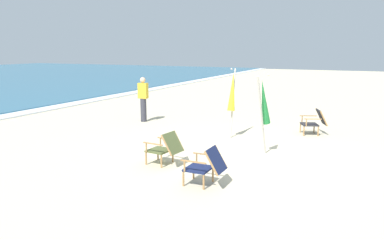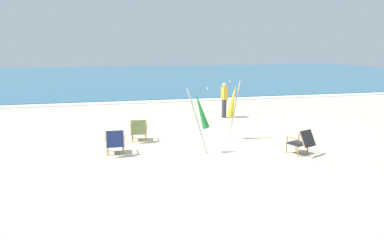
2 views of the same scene
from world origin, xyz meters
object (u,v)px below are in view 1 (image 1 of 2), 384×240
at_px(beach_chair_back_right, 206,165).
at_px(umbrella_furled_yellow, 232,92).
at_px(beach_chair_far_center, 165,147).
at_px(umbrella_furled_green, 264,103).
at_px(beach_chair_front_right, 315,121).
at_px(person_near_chairs, 143,99).

relative_size(beach_chair_back_right, umbrella_furled_yellow, 0.37).
xyz_separation_m(beach_chair_back_right, umbrella_furled_yellow, (4.10, 0.91, 0.95)).
bearing_deg(beach_chair_far_center, umbrella_furled_green, -46.10).
relative_size(beach_chair_front_right, beach_chair_far_center, 1.10).
bearing_deg(umbrella_furled_yellow, beach_chair_back_right, -167.46).
bearing_deg(umbrella_furled_green, umbrella_furled_yellow, 41.55).
xyz_separation_m(beach_chair_back_right, person_near_chairs, (5.05, 4.66, 0.42)).
height_order(umbrella_furled_green, person_near_chairs, umbrella_furled_green).
distance_m(umbrella_furled_yellow, umbrella_furled_green, 2.04).
height_order(beach_chair_front_right, umbrella_furled_green, umbrella_furled_green).
bearing_deg(umbrella_furled_green, person_near_chairs, 64.11).
relative_size(beach_chair_far_center, person_near_chairs, 0.50).
distance_m(beach_chair_back_right, person_near_chairs, 6.89).
bearing_deg(person_near_chairs, beach_chair_front_right, -85.39).
bearing_deg(umbrella_furled_green, beach_chair_front_right, -16.61).
bearing_deg(beach_chair_far_center, umbrella_furled_yellow, -8.06).
relative_size(beach_chair_far_center, umbrella_furled_yellow, 0.39).
distance_m(umbrella_furled_green, person_near_chairs, 5.70).
xyz_separation_m(beach_chair_far_center, beach_chair_back_right, (-0.83, -1.38, 0.00)).
height_order(beach_chair_far_center, umbrella_furled_yellow, umbrella_furled_yellow).
height_order(umbrella_furled_yellow, umbrella_furled_green, umbrella_furled_yellow).
distance_m(beach_chair_front_right, person_near_chairs, 6.02).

